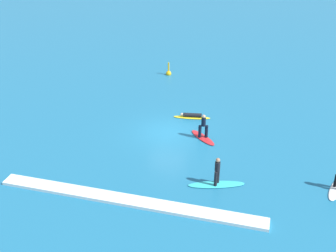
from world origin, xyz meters
name	(u,v)px	position (x,y,z in m)	size (l,w,h in m)	color
ground_plane	(168,132)	(0.00, 0.00, 0.00)	(120.00, 120.00, 0.00)	#1E6B93
surfer_on_teal_board	(217,179)	(4.32, -5.36, 0.40)	(3.30, 1.70, 1.80)	#33C6CC
surfer_on_yellow_board	(192,116)	(1.12, 2.69, 0.14)	(2.81, 0.99, 0.38)	yellow
surfer_on_red_board	(203,132)	(2.53, -0.19, 0.45)	(2.26, 2.21, 1.79)	red
marker_buoy	(169,73)	(-2.98, 11.10, 0.20)	(0.51, 0.51, 1.34)	yellow
wave_crest	(128,200)	(0.00, -8.13, 0.09)	(14.87, 0.90, 0.18)	white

